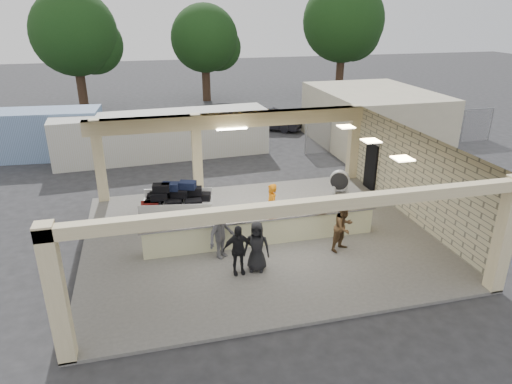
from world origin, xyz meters
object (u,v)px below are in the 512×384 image
object	(u,v)px
baggage_counter	(262,229)
drum_fan	(340,180)
luggage_cart	(176,200)
passenger_d	(257,247)
car_white_b	(386,114)
car_dark	(271,119)
car_white_a	(352,123)
container_white	(164,135)
baggage_handler	(271,208)
container_blue	(5,136)
passenger_a	(344,227)
passenger_b	(238,250)
passenger_c	(222,233)

from	to	relation	value
baggage_counter	drum_fan	world-z (taller)	baggage_counter
luggage_cart	passenger_d	distance (m)	4.65
car_white_b	car_dark	distance (m)	8.03
baggage_counter	car_white_a	xyz separation A→B (m)	(9.53, 13.14, 0.08)
container_white	baggage_counter	bearing A→B (deg)	-80.06
passenger_d	car_dark	world-z (taller)	passenger_d
baggage_counter	baggage_handler	distance (m)	1.06
container_blue	car_dark	bearing A→B (deg)	14.44
car_white_a	passenger_d	bearing A→B (deg)	150.60
drum_fan	car_white_a	bearing A→B (deg)	89.90
drum_fan	car_dark	size ratio (longest dim) A/B	0.24
baggage_counter	car_dark	world-z (taller)	car_dark
passenger_a	container_blue	xyz separation A→B (m)	(-13.33, 13.82, 0.35)
baggage_handler	car_dark	bearing A→B (deg)	163.39
car_dark	baggage_handler	bearing A→B (deg)	-158.63
passenger_a	container_blue	bearing A→B (deg)	106.56
baggage_handler	passenger_b	world-z (taller)	baggage_handler
passenger_d	container_blue	xyz separation A→B (m)	(-10.24, 14.35, 0.38)
passenger_b	container_white	world-z (taller)	container_white
passenger_d	car_white_a	bearing A→B (deg)	75.24
passenger_d	baggage_counter	bearing A→B (deg)	89.82
drum_fan	car_white_a	size ratio (longest dim) A/B	0.21
car_dark	container_white	distance (m)	8.55
drum_fan	baggage_handler	bearing A→B (deg)	-115.84
passenger_c	container_white	world-z (taller)	container_white
passenger_b	passenger_c	size ratio (longest dim) A/B	0.92
passenger_a	passenger_b	distance (m)	3.73
drum_fan	baggage_handler	size ratio (longest dim) A/B	0.54
passenger_c	car_white_b	size ratio (longest dim) A/B	0.36
car_dark	passenger_c	bearing A→B (deg)	-163.91
passenger_c	passenger_d	bearing A→B (deg)	-87.55
car_white_b	container_blue	world-z (taller)	container_blue
baggage_counter	car_white_b	xyz separation A→B (m)	(12.68, 14.48, 0.17)
container_white	container_blue	bearing A→B (deg)	164.73
luggage_cart	passenger_d	size ratio (longest dim) A/B	1.78
container_white	container_blue	size ratio (longest dim) A/B	1.14
car_white_b	car_dark	world-z (taller)	car_white_b
drum_fan	passenger_b	size ratio (longest dim) A/B	0.60
luggage_cart	car_white_a	distance (m)	16.23
drum_fan	car_white_b	distance (m)	13.55
baggage_handler	container_blue	size ratio (longest dim) A/B	0.18
luggage_cart	car_white_b	size ratio (longest dim) A/B	0.59
car_white_a	container_white	distance (m)	12.35
passenger_c	car_white_b	distance (m)	20.75
passenger_a	container_white	xyz separation A→B (m)	(-5.09, 12.10, 0.29)
passenger_b	passenger_d	xyz separation A→B (m)	(0.60, 0.05, 0.01)
car_white_a	passenger_a	bearing A→B (deg)	158.72
luggage_cart	baggage_handler	xyz separation A→B (m)	(3.25, -1.68, 0.04)
car_white_b	container_blue	distance (m)	23.60
passenger_c	car_white_a	distance (m)	17.67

